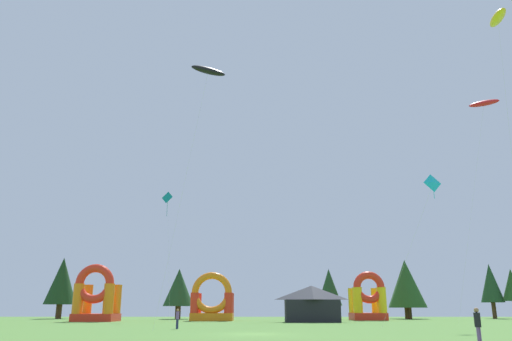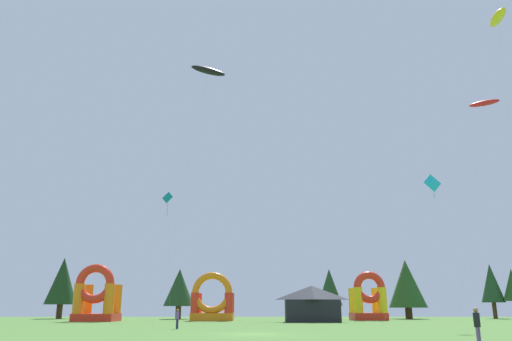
{
  "view_description": "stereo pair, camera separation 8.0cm",
  "coord_description": "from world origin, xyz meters",
  "px_view_note": "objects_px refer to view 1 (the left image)",
  "views": [
    {
      "loc": [
        0.27,
        -33.63,
        1.7
      ],
      "look_at": [
        0.0,
        10.25,
        13.89
      ],
      "focal_mm": 34.57,
      "sensor_mm": 36.0,
      "label": 1
    },
    {
      "loc": [
        0.35,
        -33.63,
        1.7
      ],
      "look_at": [
        0.0,
        10.25,
        13.89
      ],
      "focal_mm": 34.57,
      "sensor_mm": 36.0,
      "label": 2
    }
  ],
  "objects_px": {
    "inflatable_orange_dome": "(96,299)",
    "kite_yellow_parafoil": "(498,18)",
    "person_near_camera": "(478,323)",
    "inflatable_red_slide": "(212,304)",
    "person_midfield": "(177,317)",
    "inflatable_yellow_castle": "(368,302)",
    "kite_teal_diamond": "(168,199)",
    "festival_tent": "(312,304)",
    "kite_cyan_diamond": "(433,184)",
    "kite_red_parafoil": "(484,103)",
    "kite_black_parafoil": "(208,71)"
  },
  "relations": [
    {
      "from": "kite_teal_diamond",
      "to": "kite_yellow_parafoil",
      "type": "distance_m",
      "value": 44.76
    },
    {
      "from": "kite_teal_diamond",
      "to": "inflatable_yellow_castle",
      "type": "relative_size",
      "value": 2.62
    },
    {
      "from": "inflatable_orange_dome",
      "to": "festival_tent",
      "type": "xyz_separation_m",
      "value": [
        26.35,
        -3.05,
        -0.54
      ]
    },
    {
      "from": "person_near_camera",
      "to": "inflatable_orange_dome",
      "type": "distance_m",
      "value": 49.43
    },
    {
      "from": "kite_black_parafoil",
      "to": "person_midfield",
      "type": "relative_size",
      "value": 14.29
    },
    {
      "from": "kite_teal_diamond",
      "to": "person_near_camera",
      "type": "distance_m",
      "value": 50.14
    },
    {
      "from": "person_near_camera",
      "to": "festival_tent",
      "type": "distance_m",
      "value": 36.27
    },
    {
      "from": "person_midfield",
      "to": "inflatable_red_slide",
      "type": "distance_m",
      "value": 24.37
    },
    {
      "from": "kite_teal_diamond",
      "to": "inflatable_orange_dome",
      "type": "relative_size",
      "value": 2.43
    },
    {
      "from": "kite_cyan_diamond",
      "to": "person_midfield",
      "type": "bearing_deg",
      "value": 179.46
    },
    {
      "from": "inflatable_orange_dome",
      "to": "person_midfield",
      "type": "bearing_deg",
      "value": -57.59
    },
    {
      "from": "kite_red_parafoil",
      "to": "person_near_camera",
      "type": "xyz_separation_m",
      "value": [
        -15.35,
        -27.86,
        -22.84
      ]
    },
    {
      "from": "kite_cyan_diamond",
      "to": "inflatable_orange_dome",
      "type": "xyz_separation_m",
      "value": [
        -35.2,
        21.58,
        -9.32
      ]
    },
    {
      "from": "kite_cyan_diamond",
      "to": "kite_red_parafoil",
      "type": "distance_m",
      "value": 18.87
    },
    {
      "from": "person_midfield",
      "to": "kite_red_parafoil",
      "type": "bearing_deg",
      "value": -117.04
    },
    {
      "from": "kite_black_parafoil",
      "to": "inflatable_yellow_castle",
      "type": "relative_size",
      "value": 3.51
    },
    {
      "from": "kite_red_parafoil",
      "to": "person_midfield",
      "type": "height_order",
      "value": "kite_red_parafoil"
    },
    {
      "from": "person_midfield",
      "to": "kite_yellow_parafoil",
      "type": "bearing_deg",
      "value": -143.41
    },
    {
      "from": "kite_yellow_parafoil",
      "to": "person_near_camera",
      "type": "bearing_deg",
      "value": -127.7
    },
    {
      "from": "kite_yellow_parafoil",
      "to": "kite_black_parafoil",
      "type": "xyz_separation_m",
      "value": [
        -24.92,
        1.96,
        -3.91
      ]
    },
    {
      "from": "inflatable_yellow_castle",
      "to": "kite_black_parafoil",
      "type": "bearing_deg",
      "value": -122.7
    },
    {
      "from": "kite_cyan_diamond",
      "to": "kite_black_parafoil",
      "type": "distance_m",
      "value": 21.84
    },
    {
      "from": "kite_teal_diamond",
      "to": "person_midfield",
      "type": "xyz_separation_m",
      "value": [
        5.88,
        -24.51,
        -15.02
      ]
    },
    {
      "from": "kite_teal_diamond",
      "to": "kite_yellow_parafoil",
      "type": "relative_size",
      "value": 0.63
    },
    {
      "from": "person_midfield",
      "to": "inflatable_red_slide",
      "type": "height_order",
      "value": "inflatable_red_slide"
    },
    {
      "from": "inflatable_red_slide",
      "to": "inflatable_yellow_castle",
      "type": "bearing_deg",
      "value": 8.93
    },
    {
      "from": "person_midfield",
      "to": "inflatable_orange_dome",
      "type": "relative_size",
      "value": 0.23
    },
    {
      "from": "inflatable_yellow_castle",
      "to": "kite_teal_diamond",
      "type": "bearing_deg",
      "value": -173.5
    },
    {
      "from": "kite_cyan_diamond",
      "to": "kite_yellow_parafoil",
      "type": "xyz_separation_m",
      "value": [
        5.47,
        -3.98,
        13.64
      ]
    },
    {
      "from": "person_midfield",
      "to": "inflatable_yellow_castle",
      "type": "distance_m",
      "value": 34.92
    },
    {
      "from": "kite_red_parafoil",
      "to": "inflatable_orange_dome",
      "type": "bearing_deg",
      "value": 166.15
    },
    {
      "from": "festival_tent",
      "to": "inflatable_yellow_castle",
      "type": "bearing_deg",
      "value": 47.34
    },
    {
      "from": "person_midfield",
      "to": "inflatable_orange_dome",
      "type": "xyz_separation_m",
      "value": [
        -13.57,
        21.38,
        1.68
      ]
    },
    {
      "from": "person_near_camera",
      "to": "inflatable_red_slide",
      "type": "xyz_separation_m",
      "value": [
        -16.11,
        42.06,
        1.12
      ]
    },
    {
      "from": "inflatable_orange_dome",
      "to": "kite_yellow_parafoil",
      "type": "bearing_deg",
      "value": -32.15
    },
    {
      "from": "inflatable_orange_dome",
      "to": "inflatable_yellow_castle",
      "type": "bearing_deg",
      "value": 10.12
    },
    {
      "from": "kite_yellow_parafoil",
      "to": "festival_tent",
      "type": "distance_m",
      "value": 35.55
    },
    {
      "from": "inflatable_red_slide",
      "to": "festival_tent",
      "type": "distance_m",
      "value": 13.65
    },
    {
      "from": "person_near_camera",
      "to": "inflatable_red_slide",
      "type": "distance_m",
      "value": 45.05
    },
    {
      "from": "person_near_camera",
      "to": "inflatable_orange_dome",
      "type": "xyz_separation_m",
      "value": [
        -30.21,
        39.1,
        1.62
      ]
    },
    {
      "from": "kite_red_parafoil",
      "to": "inflatable_yellow_castle",
      "type": "xyz_separation_m",
      "value": [
        -10.66,
        17.47,
        -21.45
      ]
    },
    {
      "from": "kite_red_parafoil",
      "to": "inflatable_red_slide",
      "type": "bearing_deg",
      "value": 155.71
    },
    {
      "from": "kite_red_parafoil",
      "to": "kite_black_parafoil",
      "type": "bearing_deg",
      "value": -157.46
    },
    {
      "from": "kite_teal_diamond",
      "to": "kite_cyan_diamond",
      "type": "bearing_deg",
      "value": -41.93
    },
    {
      "from": "kite_red_parafoil",
      "to": "inflatable_yellow_castle",
      "type": "distance_m",
      "value": 29.64
    },
    {
      "from": "kite_yellow_parafoil",
      "to": "festival_tent",
      "type": "height_order",
      "value": "kite_yellow_parafoil"
    },
    {
      "from": "kite_red_parafoil",
      "to": "inflatable_red_slide",
      "type": "xyz_separation_m",
      "value": [
        -31.46,
        14.2,
        -21.72
      ]
    },
    {
      "from": "kite_cyan_diamond",
      "to": "kite_teal_diamond",
      "type": "height_order",
      "value": "kite_teal_diamond"
    },
    {
      "from": "inflatable_red_slide",
      "to": "inflatable_orange_dome",
      "type": "height_order",
      "value": "inflatable_orange_dome"
    },
    {
      "from": "person_near_camera",
      "to": "inflatable_red_slide",
      "type": "relative_size",
      "value": 0.28
    }
  ]
}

